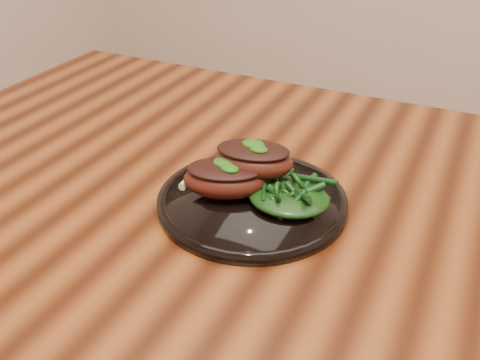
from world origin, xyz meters
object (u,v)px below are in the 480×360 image
Objects in this scene: greens_heap at (289,192)px; lamb_chop_front at (224,178)px; plate at (252,201)px; desk at (382,271)px.

lamb_chop_front is at bearing -171.09° from greens_heap.
lamb_chop_front is at bearing -166.21° from plate.
desk is 12.57× the size of lamb_chop_front.
lamb_chop_front is 1.20× the size of greens_heap.
greens_heap is (0.05, 0.00, 0.02)m from plate.
plate is at bearing 13.79° from lamb_chop_front.
plate is at bearing -165.82° from desk.
greens_heap reaches higher than plate.
plate is 2.36× the size of greens_heap.
plate is at bearing -174.81° from greens_heap.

